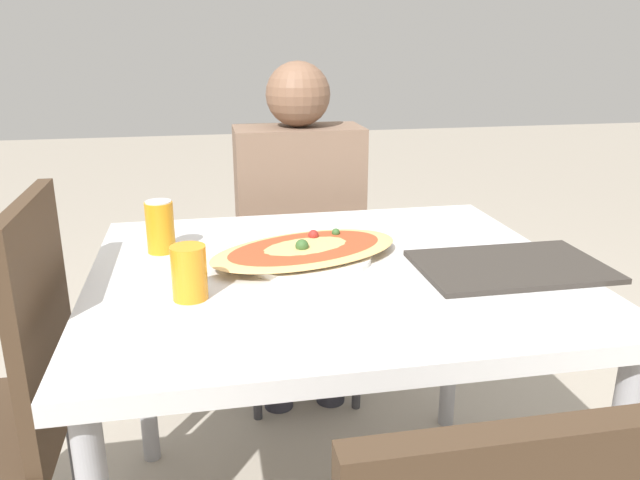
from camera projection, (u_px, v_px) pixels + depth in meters
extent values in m
cube|color=silver|center=(333.00, 276.00, 1.40)|extent=(1.06, 0.91, 0.04)
cylinder|color=#99999E|center=(143.00, 356.00, 1.80)|extent=(0.05, 0.05, 0.70)
cylinder|color=#99999E|center=(452.00, 328.00, 1.97)|extent=(0.05, 0.05, 0.70)
cube|color=#3F2D1E|center=(299.00, 273.00, 2.16)|extent=(0.40, 0.40, 0.04)
cube|color=#3F2D1E|center=(290.00, 189.00, 2.25)|extent=(0.38, 0.03, 0.47)
cylinder|color=#38383D|center=(357.00, 352.00, 2.10)|extent=(0.03, 0.03, 0.43)
cylinder|color=#38383D|center=(256.00, 362.00, 2.04)|extent=(0.03, 0.03, 0.43)
cylinder|color=#38383D|center=(336.00, 311.00, 2.42)|extent=(0.03, 0.03, 0.43)
cylinder|color=#38383D|center=(248.00, 318.00, 2.36)|extent=(0.03, 0.03, 0.43)
cube|color=#3F2D1E|center=(40.00, 316.00, 1.23)|extent=(0.03, 0.38, 0.47)
cylinder|color=#38383D|center=(77.00, 468.00, 1.54)|extent=(0.03, 0.03, 0.43)
cylinder|color=#2D2D38|center=(331.00, 341.00, 2.13)|extent=(0.10, 0.10, 0.47)
cylinder|color=#2D2D38|center=(278.00, 346.00, 2.10)|extent=(0.10, 0.10, 0.47)
cube|color=brown|center=(299.00, 202.00, 2.04)|extent=(0.41, 0.20, 0.49)
sphere|color=brown|center=(298.00, 94.00, 1.94)|extent=(0.20, 0.20, 0.20)
cylinder|color=white|center=(306.00, 256.00, 1.44)|extent=(0.30, 0.30, 0.01)
ellipsoid|color=#E0AD66|center=(306.00, 250.00, 1.44)|extent=(0.51, 0.38, 0.02)
ellipsoid|color=#B24223|center=(306.00, 247.00, 1.43)|extent=(0.42, 0.31, 0.01)
sphere|color=maroon|center=(313.00, 235.00, 1.50)|extent=(0.03, 0.03, 0.03)
sphere|color=#335928|center=(336.00, 233.00, 1.52)|extent=(0.02, 0.02, 0.02)
sphere|color=#335928|center=(302.00, 246.00, 1.41)|extent=(0.03, 0.03, 0.03)
cylinder|color=orange|center=(160.00, 227.00, 1.48)|extent=(0.07, 0.07, 0.12)
cylinder|color=silver|center=(158.00, 202.00, 1.46)|extent=(0.06, 0.06, 0.00)
cylinder|color=orange|center=(189.00, 273.00, 1.21)|extent=(0.07, 0.07, 0.11)
cube|color=#332D28|center=(510.00, 266.00, 1.38)|extent=(0.41, 0.27, 0.01)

